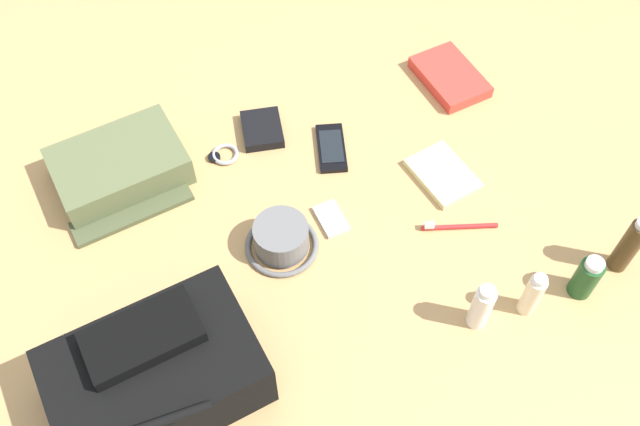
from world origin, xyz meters
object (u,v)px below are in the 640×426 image
(wallet, at_px, (262,129))
(backpack, at_px, (156,374))
(toiletry_pouch, at_px, (120,168))
(paperback_novel, at_px, (450,77))
(media_player, at_px, (331,218))
(shampoo_bottle, at_px, (586,277))
(cell_phone, at_px, (331,148))
(toothbrush, at_px, (455,226))
(bucket_hat, at_px, (281,239))
(notepad, at_px, (443,174))
(lotion_bottle, at_px, (532,295))
(wristwatch, at_px, (224,155))
(cologne_bottle, at_px, (629,245))
(toothpaste_tube, at_px, (481,307))

(wallet, bearing_deg, backpack, 65.57)
(toiletry_pouch, height_order, paperback_novel, toiletry_pouch)
(toiletry_pouch, height_order, wallet, toiletry_pouch)
(backpack, distance_m, media_player, 0.49)
(shampoo_bottle, distance_m, media_player, 0.52)
(cell_phone, relative_size, toothbrush, 0.94)
(bucket_hat, relative_size, paperback_novel, 0.76)
(media_player, height_order, notepad, notepad)
(lotion_bottle, relative_size, notepad, 0.82)
(wallet, bearing_deg, lotion_bottle, 129.42)
(lotion_bottle, distance_m, wallet, 0.71)
(bucket_hat, bearing_deg, toothbrush, 167.09)
(shampoo_bottle, relative_size, notepad, 0.73)
(bucket_hat, height_order, paperback_novel, bucket_hat)
(wristwatch, distance_m, toothbrush, 0.54)
(backpack, relative_size, wallet, 3.51)
(backpack, xyz_separation_m, paperback_novel, (-0.84, -0.53, -0.06))
(backpack, xyz_separation_m, cologne_bottle, (-0.93, 0.06, 0.00))
(cologne_bottle, distance_m, lotion_bottle, 0.23)
(backpack, relative_size, bucket_hat, 2.51)
(toothbrush, bearing_deg, media_player, -24.80)
(backpack, bearing_deg, toiletry_pouch, -92.97)
(paperback_novel, bearing_deg, toiletry_pouch, 1.56)
(bucket_hat, xyz_separation_m, media_player, (-0.12, -0.03, -0.03))
(paperback_novel, bearing_deg, wristwatch, 3.72)
(toothpaste_tube, height_order, toothbrush, toothpaste_tube)
(media_player, xyz_separation_m, notepad, (-0.27, -0.02, 0.00))
(cologne_bottle, relative_size, paperback_novel, 0.78)
(toothbrush, height_order, notepad, toothbrush)
(media_player, bearing_deg, toothbrush, 155.20)
(toiletry_pouch, height_order, toothbrush, toiletry_pouch)
(wallet, bearing_deg, notepad, 152.06)
(bucket_hat, distance_m, wallet, 0.32)
(toiletry_pouch, relative_size, bucket_hat, 1.96)
(wallet, height_order, notepad, wallet)
(paperback_novel, height_order, media_player, paperback_novel)
(toiletry_pouch, xyz_separation_m, toothbrush, (-0.63, 0.37, -0.03))
(notepad, bearing_deg, shampoo_bottle, 99.09)
(cologne_bottle, height_order, wallet, cologne_bottle)
(media_player, height_order, wallet, wallet)
(cologne_bottle, xyz_separation_m, media_player, (0.51, -0.30, -0.07))
(cologne_bottle, bearing_deg, shampoo_bottle, 13.21)
(backpack, bearing_deg, cologne_bottle, 176.29)
(cell_phone, height_order, media_player, cell_phone)
(paperback_novel, bearing_deg, wallet, 0.10)
(shampoo_bottle, height_order, wristwatch, shampoo_bottle)
(shampoo_bottle, bearing_deg, lotion_bottle, -0.46)
(toothpaste_tube, xyz_separation_m, media_player, (0.18, -0.32, -0.06))
(bucket_hat, height_order, toothpaste_tube, toothpaste_tube)
(cell_phone, bearing_deg, wristwatch, -15.55)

